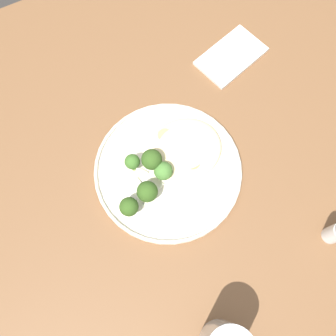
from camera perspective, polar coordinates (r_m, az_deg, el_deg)
name	(u,v)px	position (r m, az deg, el deg)	size (l,w,h in m)	color
ground	(172,219)	(1.46, 0.60, -7.87)	(6.00, 6.00, 0.00)	#2D2B28
wooden_dining_table	(175,159)	(0.82, 1.06, 1.41)	(1.40, 1.00, 0.74)	brown
dinner_plate	(168,170)	(0.72, 0.00, -0.30)	(0.29, 0.29, 0.02)	beige
noodle_bed	(184,149)	(0.72, 2.56, 2.94)	(0.15, 0.13, 0.02)	beige
seared_scallop_left_edge	(184,149)	(0.72, 2.56, 2.89)	(0.03, 0.03, 0.01)	#E5C689
seared_scallop_right_edge	(174,152)	(0.72, 0.96, 2.44)	(0.03, 0.03, 0.02)	beige
seared_scallop_rear_pale	(201,159)	(0.72, 5.18, 1.38)	(0.02, 0.02, 0.01)	beige
seared_scallop_center_golden	(159,155)	(0.72, -1.43, 2.01)	(0.03, 0.03, 0.01)	#E5C689
seared_scallop_tiny_bay	(192,163)	(0.71, 3.77, 0.76)	(0.04, 0.04, 0.02)	#DBB77A
seared_scallop_half_hidden	(165,137)	(0.73, -0.44, 4.88)	(0.03, 0.03, 0.02)	#E5C689
broccoli_floret_tall_stalk	(163,171)	(0.69, -0.74, -0.51)	(0.04, 0.04, 0.05)	#7A994C
broccoli_floret_split_head	(129,207)	(0.67, -6.08, -6.03)	(0.04, 0.04, 0.05)	#7A994C
broccoli_floret_left_leaning	(132,162)	(0.69, -5.56, 0.91)	(0.03, 0.03, 0.05)	#7A994C
broccoli_floret_beside_noodles	(152,160)	(0.68, -2.55, 1.28)	(0.04, 0.04, 0.06)	#89A356
broccoli_floret_small_sprig	(147,192)	(0.67, -3.24, -3.70)	(0.04, 0.04, 0.05)	#7A994C
onion_sliver_long_sliver	(143,187)	(0.71, -3.85, -3.02)	(0.05, 0.01, 0.00)	silver
onion_sliver_short_strip	(153,195)	(0.70, -2.37, -4.15)	(0.06, 0.01, 0.00)	silver
onion_sliver_pale_crescent	(137,169)	(0.72, -4.78, -0.08)	(0.05, 0.01, 0.00)	silver
folded_napkin	(231,56)	(0.86, 9.78, 16.75)	(0.15, 0.09, 0.01)	silver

